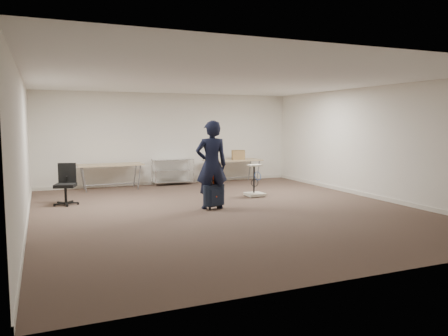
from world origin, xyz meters
name	(u,v)px	position (x,y,z in m)	size (l,w,h in m)	color
ground	(226,210)	(0.00, 0.00, 0.00)	(9.00, 9.00, 0.00)	#46342A
room_shell	(205,198)	(0.00, 1.38, 0.05)	(8.00, 9.00, 9.00)	white
folding_table_left	(110,166)	(-1.90, 3.95, 0.68)	(1.80, 0.75, 0.73)	tan
folding_table_right	(233,161)	(1.90, 3.95, 0.68)	(1.80, 0.75, 0.73)	tan
wire_shelf	(173,170)	(0.00, 4.20, 0.44)	(1.22, 0.47, 0.80)	silver
person	(211,165)	(-0.24, 0.29, 0.98)	(0.71, 0.47, 1.95)	black
suitcase	(214,195)	(-0.22, 0.18, 0.31)	(0.37, 0.26, 0.92)	black
office_chair	(66,192)	(-3.20, 2.02, 0.29)	(0.58, 0.58, 0.96)	black
equipment_cart	(255,188)	(1.36, 1.33, 0.22)	(0.46, 0.46, 0.83)	beige
cardboard_box	(238,155)	(2.08, 3.94, 0.88)	(0.40, 0.30, 0.30)	#A0744A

